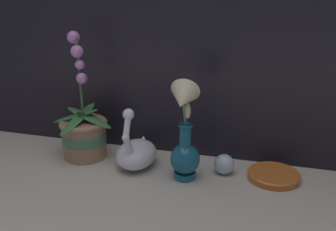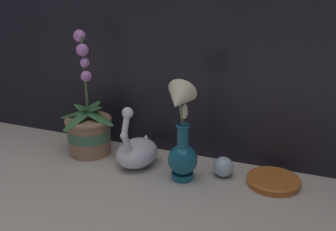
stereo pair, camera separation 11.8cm
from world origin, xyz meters
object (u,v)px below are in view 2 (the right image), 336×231
blue_vase (181,139)px  glass_sphere (223,167)px  swan_figurine (137,150)px  orchid_potted_plant (89,128)px  amber_dish (273,181)px

blue_vase → glass_sphere: bearing=33.4°
swan_figurine → orchid_potted_plant: bearing=173.7°
blue_vase → amber_dish: size_ratio=2.01×
glass_sphere → amber_dish: size_ratio=0.40×
glass_sphere → amber_dish: bearing=2.0°
blue_vase → glass_sphere: (0.11, 0.07, -0.10)m
swan_figurine → glass_sphere: bearing=5.2°
blue_vase → amber_dish: (0.26, 0.08, -0.12)m
swan_figurine → blue_vase: blue_vase is taller
orchid_potted_plant → swan_figurine: size_ratio=1.97×
blue_vase → amber_dish: 0.29m
orchid_potted_plant → amber_dish: 0.62m
swan_figurine → blue_vase: size_ratio=0.67×
orchid_potted_plant → swan_figurine: 0.20m
swan_figurine → blue_vase: (0.16, -0.05, 0.08)m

